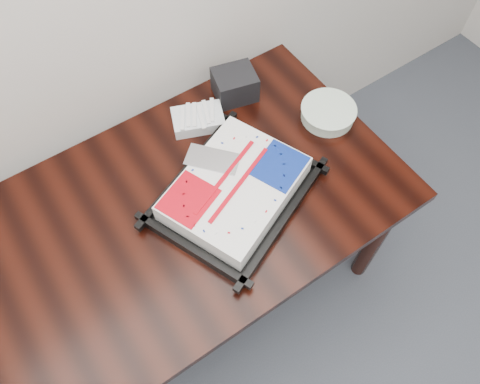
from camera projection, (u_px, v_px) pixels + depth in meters
table at (150, 240)px, 1.62m from camera, size 1.80×0.90×0.75m
cake_tray at (235, 190)px, 1.57m from camera, size 0.63×0.57×0.11m
plate_stack at (328, 113)px, 1.77m from camera, size 0.21×0.21×0.05m
fork_bag at (198, 119)px, 1.75m from camera, size 0.22×0.18×0.06m
napkin_box at (235, 85)px, 1.80m from camera, size 0.18×0.17×0.11m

